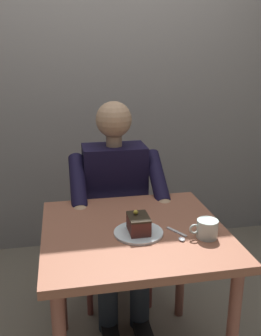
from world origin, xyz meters
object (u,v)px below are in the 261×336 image
(dining_table, at_px, (134,251))
(chair, at_px, (113,220))
(cake_slice, at_px, (139,224))
(dessert_spoon, at_px, (179,236))
(coffee_cup, at_px, (207,228))
(seated_person, at_px, (117,207))

(dining_table, xyz_separation_m, chair, (0.00, -0.68, -0.16))
(cake_slice, xyz_separation_m, dessert_spoon, (-0.16, 0.06, -0.04))
(dessert_spoon, bearing_deg, cake_slice, -19.81)
(coffee_cup, height_order, dessert_spoon, coffee_cup)
(chair, relative_size, coffee_cup, 7.15)
(chair, distance_m, coffee_cup, 0.91)
(chair, height_order, coffee_cup, chair)
(coffee_cup, xyz_separation_m, dessert_spoon, (0.11, -0.03, -0.04))
(chair, distance_m, dessert_spoon, 0.85)
(coffee_cup, bearing_deg, cake_slice, -17.54)
(seated_person, bearing_deg, coffee_cup, 113.77)
(chair, bearing_deg, dining_table, 90.00)
(seated_person, xyz_separation_m, coffee_cup, (-0.28, 0.64, 0.15))
(dessert_spoon, bearing_deg, seated_person, -74.28)
(dining_table, relative_size, cake_slice, 6.61)
(seated_person, height_order, coffee_cup, seated_person)
(seated_person, bearing_deg, dessert_spoon, 105.72)
(dining_table, distance_m, chair, 0.70)
(coffee_cup, bearing_deg, seated_person, -66.23)
(chair, height_order, seated_person, seated_person)
(chair, xyz_separation_m, coffee_cup, (-0.28, 0.81, 0.31))
(seated_person, distance_m, dessert_spoon, 0.65)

